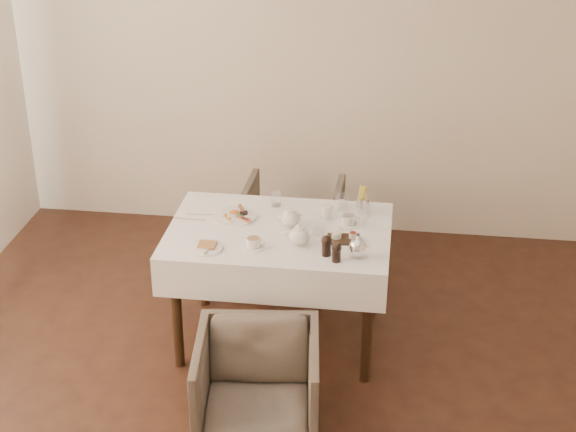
{
  "coord_description": "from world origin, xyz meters",
  "views": [
    {
      "loc": [
        0.57,
        -3.51,
        3.08
      ],
      "look_at": [
        -0.04,
        0.99,
        0.82
      ],
      "focal_mm": 55.0,
      "sensor_mm": 36.0,
      "label": 1
    }
  ],
  "objects_px": {
    "armchair_near": "(257,388)",
    "teapot_centre": "(290,216)",
    "table": "(279,247)",
    "armchair_far": "(292,228)",
    "breakfast_plate": "(235,216)"
  },
  "relations": [
    {
      "from": "breakfast_plate",
      "to": "armchair_near",
      "type": "bearing_deg",
      "value": -71.12
    },
    {
      "from": "teapot_centre",
      "to": "breakfast_plate",
      "type": "bearing_deg",
      "value": 149.89
    },
    {
      "from": "table",
      "to": "armchair_near",
      "type": "relative_size",
      "value": 2.0
    },
    {
      "from": "armchair_near",
      "to": "breakfast_plate",
      "type": "xyz_separation_m",
      "value": [
        -0.29,
        1.0,
        0.47
      ]
    },
    {
      "from": "armchair_near",
      "to": "teapot_centre",
      "type": "xyz_separation_m",
      "value": [
        0.05,
        0.92,
        0.53
      ]
    },
    {
      "from": "table",
      "to": "breakfast_plate",
      "type": "relative_size",
      "value": 4.99
    },
    {
      "from": "armchair_far",
      "to": "teapot_centre",
      "type": "height_order",
      "value": "teapot_centre"
    },
    {
      "from": "armchair_near",
      "to": "breakfast_plate",
      "type": "bearing_deg",
      "value": 100.04
    },
    {
      "from": "armchair_far",
      "to": "breakfast_plate",
      "type": "bearing_deg",
      "value": 74.19
    },
    {
      "from": "table",
      "to": "armchair_far",
      "type": "relative_size",
      "value": 1.88
    },
    {
      "from": "table",
      "to": "teapot_centre",
      "type": "height_order",
      "value": "teapot_centre"
    },
    {
      "from": "table",
      "to": "armchair_near",
      "type": "bearing_deg",
      "value": -89.08
    },
    {
      "from": "armchair_near",
      "to": "breakfast_plate",
      "type": "distance_m",
      "value": 1.14
    },
    {
      "from": "breakfast_plate",
      "to": "teapot_centre",
      "type": "relative_size",
      "value": 1.64
    },
    {
      "from": "breakfast_plate",
      "to": "teapot_centre",
      "type": "bearing_deg",
      "value": -9.61
    }
  ]
}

